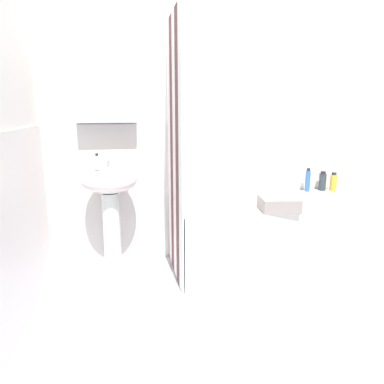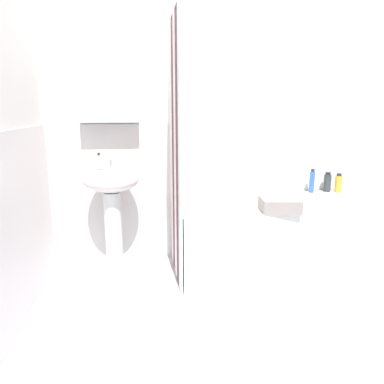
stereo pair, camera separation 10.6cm
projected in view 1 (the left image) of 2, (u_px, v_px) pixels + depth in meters
name	position (u px, v px, depth m)	size (l,w,h in m)	color
ground_plane	(276.00, 330.00, 2.27)	(4.80, 5.60, 0.04)	#ACAEB6
wall_back_tiled	(218.00, 130.00, 3.21)	(3.60, 0.18, 2.40)	silver
wall_left_tiled	(1.00, 146.00, 2.06)	(0.07, 1.81, 2.40)	silver
sink	(110.00, 197.00, 2.93)	(0.44, 0.34, 0.86)	silver
faucet	(109.00, 159.00, 2.94)	(0.03, 0.12, 0.12)	silver
soap_dispenser	(97.00, 162.00, 2.83)	(0.05, 0.05, 0.13)	white
toothbrush_cup	(124.00, 161.00, 2.93)	(0.07, 0.07, 0.10)	white
bathtub	(272.00, 234.00, 3.08)	(1.60, 0.73, 0.58)	white
shower_curtain	(175.00, 152.00, 2.77)	(0.01, 0.73, 2.00)	white
body_wash_bottle	(333.00, 182.00, 3.38)	(0.06, 0.06, 0.17)	gold
conditioner_bottle	(323.00, 181.00, 3.40)	(0.06, 0.06, 0.18)	#283135
shampoo_bottle	(308.00, 180.00, 3.35)	(0.04, 0.04, 0.22)	#2B56A6
towel_folded	(279.00, 204.00, 2.74)	(0.28, 0.24, 0.10)	gray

